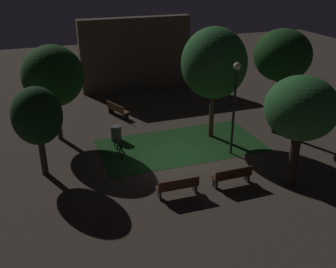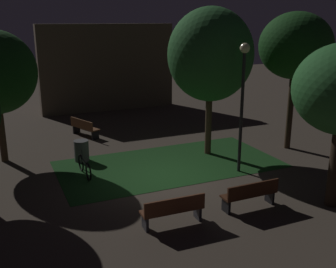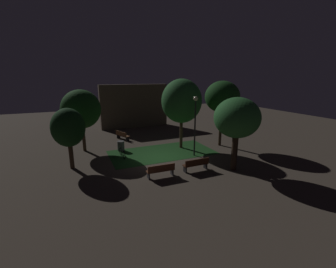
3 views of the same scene
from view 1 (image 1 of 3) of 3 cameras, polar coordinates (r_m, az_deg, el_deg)
name	(u,v)px [view 1 (image 1 of 3)]	position (r m, az deg, el deg)	size (l,w,h in m)	color
ground_plane	(178,157)	(19.83, 1.45, -3.35)	(60.00, 60.00, 0.00)	#473D33
grass_lawn	(181,145)	(21.00, 1.85, -1.67)	(8.67, 4.42, 0.01)	#194219
bench_lawn_edge	(178,186)	(16.50, 1.45, -7.64)	(1.81, 0.52, 0.88)	brown
bench_path_side	(232,176)	(17.47, 9.39, -6.03)	(1.80, 0.49, 0.88)	#422314
bench_corner	(117,109)	(24.87, -7.45, 3.59)	(1.12, 1.85, 0.88)	brown
tree_back_left	(283,56)	(22.00, 16.41, 10.93)	(3.07, 3.07, 5.89)	#38281C
tree_lawn_side	(301,109)	(16.84, 18.88, 3.48)	(3.01, 3.01, 4.97)	#2D2116
tree_back_right	(214,63)	(20.85, 6.76, 10.21)	(3.48, 3.48, 6.07)	#423021
tree_left_canopy	(37,116)	(18.00, -18.59, 2.45)	(2.21, 2.21, 4.24)	#423021
tree_near_wall	(53,76)	(21.36, -16.47, 8.12)	(3.19, 3.19, 5.23)	#423021
lamp_post_plaza_west	(235,94)	(19.17, 9.78, 5.78)	(0.36, 0.36, 4.78)	black
trash_bin	(116,133)	(21.59, -7.60, 0.12)	(0.59, 0.59, 0.86)	#4C4C4C
bicycle	(119,148)	(20.15, -7.23, -1.98)	(0.14, 1.69, 0.93)	black
building_wall_backdrop	(136,54)	(29.94, -4.70, 11.64)	(8.39, 0.80, 5.31)	brown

